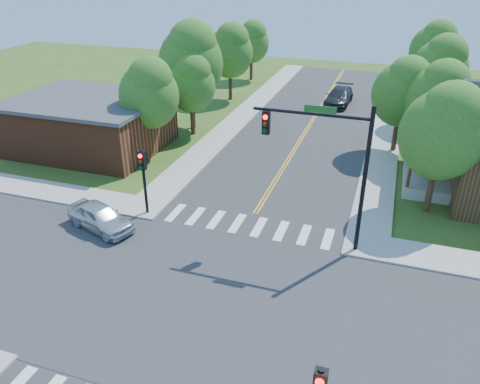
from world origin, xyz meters
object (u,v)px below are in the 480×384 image
(signal_pole_nw, at_px, (143,170))
(car_dgrey, at_px, (339,97))
(car_silver, at_px, (100,217))
(signal_mast_ne, at_px, (328,154))

(signal_pole_nw, bearing_deg, car_dgrey, 73.86)
(car_silver, height_order, car_dgrey, car_dgrey)
(signal_mast_ne, bearing_deg, car_dgrey, 95.82)
(signal_pole_nw, bearing_deg, signal_mast_ne, 0.07)
(car_silver, bearing_deg, signal_pole_nw, -17.96)
(signal_mast_ne, distance_m, car_silver, 12.00)
(signal_pole_nw, bearing_deg, car_silver, -126.65)
(signal_pole_nw, xyz_separation_m, car_silver, (-1.54, -2.08, -1.98))
(signal_mast_ne, xyz_separation_m, signal_pole_nw, (-9.51, -0.01, -2.19))
(car_dgrey, bearing_deg, signal_pole_nw, -103.13)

